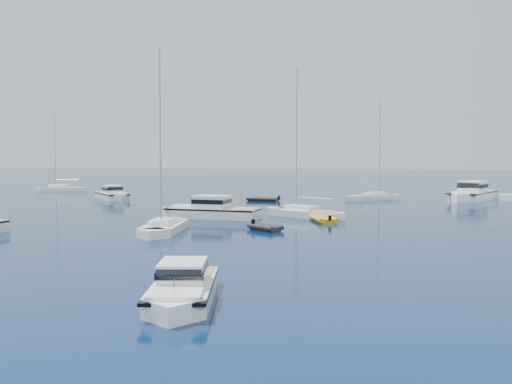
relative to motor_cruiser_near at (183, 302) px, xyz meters
The scene contains 12 objects.
ground 9.29m from the motor_cruiser_near, 90.71° to the left, with size 400.00×400.00×0.00m, color #081F4B.
motor_cruiser_near is the anchor object (origin of this frame).
motor_cruiser_centre 31.46m from the motor_cruiser_near, 98.64° to the left, with size 3.13×10.22×2.68m, color white, non-canonical shape.
motor_cruiser_distant 60.49m from the motor_cruiser_near, 66.15° to the left, with size 3.65×11.91×3.13m, color white, non-canonical shape.
motor_cruiser_horizon 56.59m from the motor_cruiser_near, 112.34° to the left, with size 2.68×8.77×2.30m, color white, non-canonical shape.
sailboat_fore 21.92m from the motor_cruiser_near, 106.81° to the left, with size 2.49×9.59×14.10m, color white, non-canonical shape.
sailboat_mid_r 33.30m from the motor_cruiser_near, 83.25° to the left, with size 2.58×9.92×14.59m, color white, non-canonical shape.
sailboat_centre 56.43m from the motor_cruiser_near, 77.58° to the left, with size 2.31×8.89×13.07m, color silver, non-canonical shape.
sailboat_far_l 77.18m from the motor_cruiser_near, 117.56° to the left, with size 2.35×9.04×13.29m, color white, non-canonical shape.
tender_yellow 29.97m from the motor_cruiser_near, 79.04° to the left, with size 2.15×3.97×0.95m, color orange, non-canonical shape.
tender_grey_near 22.81m from the motor_cruiser_near, 87.00° to the left, with size 1.70×2.98×0.95m, color black, non-canonical shape.
tender_grey_far 51.54m from the motor_cruiser_near, 91.95° to the left, with size 2.22×4.14×0.95m, color black, non-canonical shape.
Camera 1 is at (5.67, -32.80, 5.97)m, focal length 42.42 mm.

